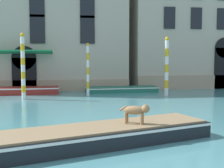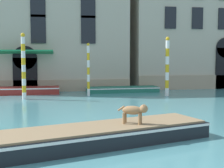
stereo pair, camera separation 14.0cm
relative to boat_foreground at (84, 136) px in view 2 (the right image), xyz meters
The scene contains 8 objects.
palazzo_left 19.64m from the boat_foreground, 97.50° to the left, with size 14.32×7.40×13.39m.
boat_foreground is the anchor object (origin of this frame).
dog_on_deck 1.81m from the boat_foreground, 10.66° to the left, with size 0.92×0.55×0.65m.
boat_moored_near_palazzo 14.54m from the boat_foreground, 105.21° to the left, with size 5.88×1.77×0.50m.
boat_moored_far 14.76m from the boat_foreground, 74.61° to the left, with size 5.58×1.94×0.39m.
mooring_pole_0 12.39m from the boat_foreground, 84.72° to the left, with size 0.20×0.20×3.65m.
mooring_pole_1 11.69m from the boat_foreground, 105.39° to the left, with size 0.27×0.27×4.20m.
mooring_pole_2 13.22m from the boat_foreground, 60.26° to the left, with size 0.27×0.27×4.07m.
Camera 2 is at (1.91, -2.10, 2.69)m, focal length 50.00 mm.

